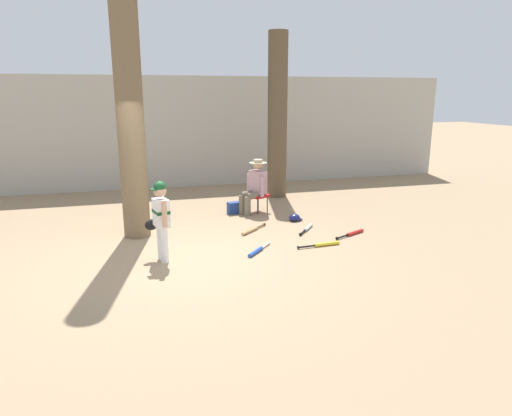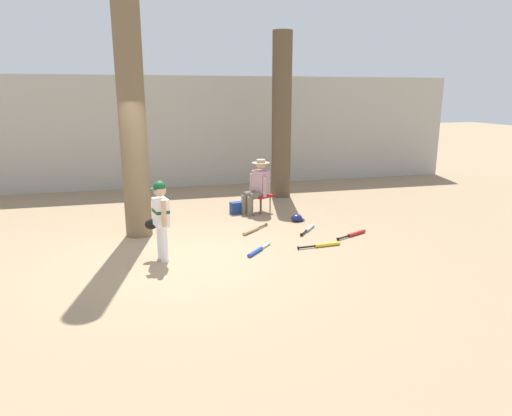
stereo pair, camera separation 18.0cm
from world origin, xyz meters
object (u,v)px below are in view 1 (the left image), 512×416
(young_ballplayer, at_px, (160,216))
(bat_wood_tan, at_px, (251,230))
(bat_red_barrel, at_px, (353,233))
(bat_blue_youth, at_px, (257,251))
(folding_stool, at_px, (258,196))
(bat_yellow_trainer, at_px, (324,244))
(handbag_beside_stool, at_px, (235,208))
(tree_behind_spectator, at_px, (277,127))
(bat_aluminum_silver, at_px, (307,228))
(tree_near_player, at_px, (128,87))
(batting_helmet_navy, at_px, (295,218))
(seated_spectator, at_px, (255,185))

(young_ballplayer, distance_m, bat_wood_tan, 2.23)
(bat_red_barrel, xyz_separation_m, bat_blue_youth, (-2.03, -0.47, 0.00))
(folding_stool, relative_size, bat_yellow_trainer, 0.66)
(handbag_beside_stool, xyz_separation_m, bat_blue_youth, (-0.24, -2.65, -0.10))
(tree_behind_spectator, xyz_separation_m, bat_aluminum_silver, (-0.38, -3.11, -1.75))
(tree_near_player, xyz_separation_m, bat_blue_youth, (1.92, -1.54, -2.70))
(bat_wood_tan, height_order, batting_helmet_navy, batting_helmet_navy)
(tree_behind_spectator, height_order, folding_stool, tree_behind_spectator)
(folding_stool, bearing_deg, bat_yellow_trainer, -80.20)
(handbag_beside_stool, xyz_separation_m, bat_red_barrel, (1.80, -2.18, -0.10))
(bat_red_barrel, relative_size, bat_wood_tan, 1.15)
(young_ballplayer, height_order, bat_yellow_trainer, young_ballplayer)
(bat_blue_youth, relative_size, bat_aluminum_silver, 1.01)
(handbag_beside_stool, height_order, bat_wood_tan, handbag_beside_stool)
(seated_spectator, height_order, handbag_beside_stool, seated_spectator)
(seated_spectator, relative_size, handbag_beside_stool, 3.53)
(seated_spectator, relative_size, bat_wood_tan, 1.88)
(bat_wood_tan, bearing_deg, bat_aluminum_silver, -8.82)
(bat_wood_tan, bearing_deg, bat_blue_youth, -100.38)
(bat_yellow_trainer, bearing_deg, tree_near_player, 154.04)
(bat_red_barrel, bearing_deg, folding_stool, 120.17)
(tree_near_player, relative_size, bat_blue_youth, 10.13)
(tree_behind_spectator, xyz_separation_m, bat_blue_youth, (-1.70, -4.12, -1.75))
(tree_behind_spectator, bearing_deg, bat_yellow_trainer, -96.56)
(tree_near_player, bearing_deg, bat_blue_youth, -38.68)
(tree_near_player, height_order, tree_behind_spectator, tree_near_player)
(bat_blue_youth, relative_size, bat_yellow_trainer, 0.74)
(batting_helmet_navy, bearing_deg, tree_near_player, -177.23)
(tree_near_player, xyz_separation_m, bat_red_barrel, (3.96, -1.07, -2.70))
(tree_behind_spectator, distance_m, young_ballplayer, 5.32)
(tree_near_player, distance_m, bat_aluminum_silver, 4.25)
(bat_aluminum_silver, height_order, bat_yellow_trainer, same)
(young_ballplayer, height_order, bat_red_barrel, young_ballplayer)
(seated_spectator, xyz_separation_m, handbag_beside_stool, (-0.44, 0.05, -0.51))
(bat_red_barrel, xyz_separation_m, batting_helmet_navy, (-0.73, 1.22, 0.04))
(folding_stool, distance_m, bat_red_barrel, 2.54)
(tree_behind_spectator, xyz_separation_m, bat_red_barrel, (0.34, -3.65, -1.75))
(young_ballplayer, relative_size, seated_spectator, 1.09)
(bat_red_barrel, distance_m, bat_blue_youth, 2.09)
(bat_aluminum_silver, xyz_separation_m, bat_yellow_trainer, (-0.09, -1.00, -0.00))
(bat_blue_youth, bearing_deg, young_ballplayer, 178.04)
(seated_spectator, relative_size, bat_aluminum_silver, 2.02)
(tree_behind_spectator, bearing_deg, bat_red_barrel, -84.73)
(young_ballplayer, relative_size, batting_helmet_navy, 4.58)
(young_ballplayer, xyz_separation_m, bat_blue_youth, (1.57, -0.05, -0.71))
(young_ballplayer, xyz_separation_m, bat_red_barrel, (3.61, 0.42, -0.71))
(bat_aluminum_silver, bearing_deg, bat_red_barrel, -36.90)
(handbag_beside_stool, bearing_deg, bat_yellow_trainer, -69.54)
(bat_wood_tan, bearing_deg, bat_red_barrel, -21.34)
(tree_near_player, relative_size, tree_behind_spectator, 1.43)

